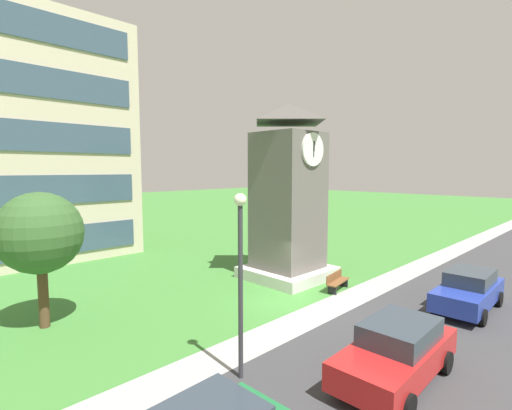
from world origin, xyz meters
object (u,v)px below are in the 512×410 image
Objects in this scene: street_lamp at (240,264)px; parked_car_red at (397,351)px; parked_car_blue at (468,290)px; park_bench at (337,281)px; clock_tower at (288,202)px; tree_near_tower at (40,234)px.

street_lamp reaches higher than parked_car_red.
street_lamp is at bearing 164.04° from parked_car_blue.
park_bench is at bearing 15.42° from street_lamp.
clock_tower is 11.92m from tree_near_tower.
park_bench is 0.36× the size of tree_near_tower.
parked_car_red is 1.01× the size of parked_car_blue.
clock_tower is 4.96m from park_bench.
tree_near_tower is (-2.99, 7.90, 0.26)m from street_lamp.
tree_near_tower reaches higher than parked_car_red.
parked_car_blue reaches higher than park_bench.
parked_car_red is at bearing -46.29° from street_lamp.
street_lamp is at bearing -147.17° from clock_tower.
parked_car_red and parked_car_blue have the same top height.
clock_tower is at bearing 32.83° from street_lamp.
clock_tower reaches higher than park_bench.
park_bench is at bearing 108.37° from parked_car_blue.
clock_tower reaches higher than parked_car_blue.
clock_tower is 10.39m from street_lamp.
clock_tower is 11.01m from parked_car_red.
park_bench is (0.04, -3.20, -3.79)m from clock_tower.
clock_tower is at bearing 90.77° from park_bench.
clock_tower is 1.78× the size of street_lamp.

